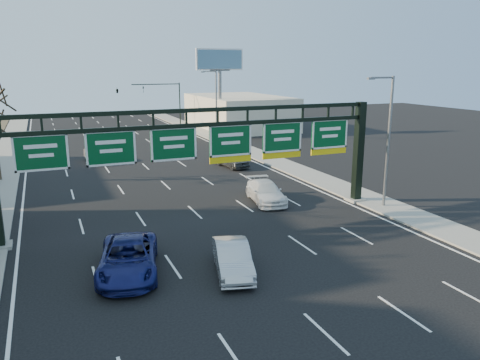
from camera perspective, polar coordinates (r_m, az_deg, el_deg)
name	(u,v)px	position (r m, az deg, el deg)	size (l,w,h in m)	color
ground	(257,270)	(23.15, 2.08, -10.89)	(160.00, 160.00, 0.00)	black
sidewalk_right	(290,167)	(45.71, 6.06, 1.58)	(3.00, 120.00, 0.12)	gray
lane_markings	(160,180)	(41.20, -9.73, 0.03)	(21.60, 120.00, 0.01)	white
sign_gantry	(205,149)	(28.97, -4.25, 3.75)	(24.60, 1.20, 7.20)	black
building_right_distant	(239,112)	(75.21, -0.18, 8.32)	(12.00, 20.00, 5.00)	beige
streetlight_near	(387,135)	(33.27, 17.52, 5.24)	(2.15, 0.22, 9.00)	slate
streetlight_far	(215,101)	(62.97, -3.02, 9.60)	(2.15, 0.22, 9.00)	slate
billboard_right	(220,70)	(68.36, -2.48, 13.27)	(7.00, 0.50, 12.00)	slate
traffic_signal_mast	(141,93)	(75.59, -11.92, 10.34)	(10.16, 0.54, 7.00)	black
car_blue_suv	(128,258)	(23.03, -13.46, -9.23)	(2.67, 5.80, 1.61)	navy
car_silver_sedan	(233,258)	(22.55, -0.91, -9.52)	(1.57, 4.49, 1.48)	#B3B4B8
car_white_wagon	(266,192)	(33.98, 3.15, -1.46)	(2.06, 5.08, 1.47)	white
car_grey_far	(232,159)	(45.75, -0.99, 2.58)	(1.81, 4.50, 1.53)	#3B3E40
car_silver_distant	(96,155)	(50.32, -17.17, 2.96)	(1.57, 4.50, 1.48)	#A7A7AC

